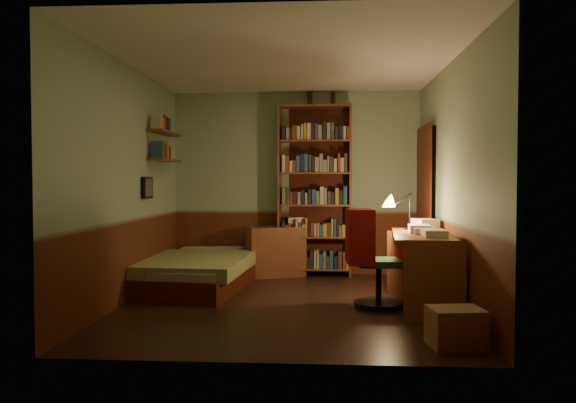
# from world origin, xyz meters

# --- Properties ---
(floor) EXTENTS (3.50, 4.00, 0.02)m
(floor) POSITION_xyz_m (0.00, 0.00, -0.01)
(floor) COLOR black
(floor) RESTS_ON ground
(ceiling) EXTENTS (3.50, 4.00, 0.02)m
(ceiling) POSITION_xyz_m (0.00, 0.00, 2.61)
(ceiling) COLOR silver
(ceiling) RESTS_ON wall_back
(wall_back) EXTENTS (3.50, 0.02, 2.60)m
(wall_back) POSITION_xyz_m (0.00, 2.01, 1.30)
(wall_back) COLOR #8FA985
(wall_back) RESTS_ON ground
(wall_left) EXTENTS (0.02, 4.00, 2.60)m
(wall_left) POSITION_xyz_m (-1.76, 0.00, 1.30)
(wall_left) COLOR #8FA985
(wall_left) RESTS_ON ground
(wall_right) EXTENTS (0.02, 4.00, 2.60)m
(wall_right) POSITION_xyz_m (1.76, 0.00, 1.30)
(wall_right) COLOR #8FA985
(wall_right) RESTS_ON ground
(wall_front) EXTENTS (3.50, 0.02, 2.60)m
(wall_front) POSITION_xyz_m (0.00, -2.01, 1.30)
(wall_front) COLOR #8FA985
(wall_front) RESTS_ON ground
(doorway) EXTENTS (0.06, 0.90, 2.00)m
(doorway) POSITION_xyz_m (1.72, 1.30, 1.00)
(doorway) COLOR black
(doorway) RESTS_ON ground
(door_trim) EXTENTS (0.02, 0.98, 2.08)m
(door_trim) POSITION_xyz_m (1.69, 1.30, 1.00)
(door_trim) COLOR #42150C
(door_trim) RESTS_ON ground
(bed) EXTENTS (1.45, 2.35, 0.66)m
(bed) POSITION_xyz_m (-1.19, 0.97, 0.33)
(bed) COLOR olive
(bed) RESTS_ON ground
(dresser) EXTENTS (0.87, 0.64, 0.69)m
(dresser) POSITION_xyz_m (-0.27, 1.76, 0.35)
(dresser) COLOR brown
(dresser) RESTS_ON ground
(mini_stereo) EXTENTS (0.26, 0.22, 0.13)m
(mini_stereo) POSITION_xyz_m (0.00, 1.89, 0.76)
(mini_stereo) COLOR #B2B2B7
(mini_stereo) RESTS_ON dresser
(bookshelf) EXTENTS (1.03, 0.35, 2.39)m
(bookshelf) POSITION_xyz_m (0.27, 1.85, 1.19)
(bookshelf) COLOR brown
(bookshelf) RESTS_ON ground
(bottle_left) EXTENTS (0.09, 0.09, 0.26)m
(bottle_left) POSITION_xyz_m (0.20, 1.96, 2.52)
(bottle_left) COLOR black
(bottle_left) RESTS_ON bookshelf
(bottle_right) EXTENTS (0.06, 0.06, 0.20)m
(bottle_right) POSITION_xyz_m (0.53, 1.96, 2.49)
(bottle_right) COLOR black
(bottle_right) RESTS_ON bookshelf
(desk) EXTENTS (0.74, 1.50, 0.78)m
(desk) POSITION_xyz_m (1.44, -0.02, 0.39)
(desk) COLOR brown
(desk) RESTS_ON ground
(paper_stack) EXTENTS (0.29, 0.35, 0.12)m
(paper_stack) POSITION_xyz_m (1.56, 0.49, 0.84)
(paper_stack) COLOR silver
(paper_stack) RESTS_ON desk
(desk_lamp) EXTENTS (0.21, 0.21, 0.57)m
(desk_lamp) POSITION_xyz_m (1.37, 0.40, 1.06)
(desk_lamp) COLOR black
(desk_lamp) RESTS_ON desk
(office_chair) EXTENTS (0.57, 0.51, 1.09)m
(office_chair) POSITION_xyz_m (0.98, -0.09, 0.55)
(office_chair) COLOR #2C6135
(office_chair) RESTS_ON ground
(red_jacket) EXTENTS (0.36, 0.53, 0.57)m
(red_jacket) POSITION_xyz_m (0.71, -0.13, 1.38)
(red_jacket) COLOR #B31716
(red_jacket) RESTS_ON office_chair
(wall_shelf_lower) EXTENTS (0.20, 0.90, 0.03)m
(wall_shelf_lower) POSITION_xyz_m (-1.64, 1.10, 1.60)
(wall_shelf_lower) COLOR brown
(wall_shelf_lower) RESTS_ON wall_left
(wall_shelf_upper) EXTENTS (0.20, 0.90, 0.03)m
(wall_shelf_upper) POSITION_xyz_m (-1.64, 1.10, 1.95)
(wall_shelf_upper) COLOR brown
(wall_shelf_upper) RESTS_ON wall_left
(framed_picture) EXTENTS (0.04, 0.32, 0.26)m
(framed_picture) POSITION_xyz_m (-1.72, 0.60, 1.25)
(framed_picture) COLOR black
(framed_picture) RESTS_ON wall_left
(cardboard_box_a) EXTENTS (0.46, 0.39, 0.31)m
(cardboard_box_a) POSITION_xyz_m (1.46, -1.50, 0.16)
(cardboard_box_a) COLOR #997049
(cardboard_box_a) RESTS_ON ground
(cardboard_box_b) EXTENTS (0.36, 0.32, 0.23)m
(cardboard_box_b) POSITION_xyz_m (1.42, -1.32, 0.11)
(cardboard_box_b) COLOR #997049
(cardboard_box_b) RESTS_ON ground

